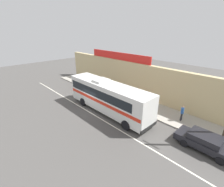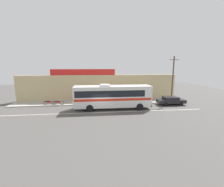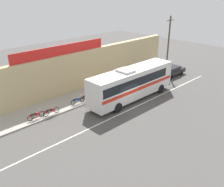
{
  "view_description": "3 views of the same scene",
  "coord_description": "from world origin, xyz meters",
  "views": [
    {
      "loc": [
        14.29,
        -10.31,
        9.18
      ],
      "look_at": [
        1.35,
        2.01,
        1.89
      ],
      "focal_mm": 25.45,
      "sensor_mm": 36.0,
      "label": 1
    },
    {
      "loc": [
        -0.73,
        -21.21,
        6.46
      ],
      "look_at": [
        1.89,
        2.05,
        2.17
      ],
      "focal_mm": 24.06,
      "sensor_mm": 36.0,
      "label": 2
    },
    {
      "loc": [
        -17.97,
        -16.4,
        12.03
      ],
      "look_at": [
        -1.62,
        0.49,
        1.85
      ],
      "focal_mm": 40.32,
      "sensor_mm": 36.0,
      "label": 3
    }
  ],
  "objects": [
    {
      "name": "ground_plane",
      "position": [
        0.0,
        0.0,
        0.0
      ],
      "size": [
        70.0,
        70.0,
        0.0
      ],
      "primitive_type": "plane",
      "color": "#4F4C49"
    },
    {
      "name": "sidewalk_slab",
      "position": [
        0.0,
        5.2,
        0.07
      ],
      "size": [
        30.0,
        3.6,
        0.14
      ],
      "primitive_type": "cube",
      "color": "#A8A399",
      "rests_on": "ground_plane"
    },
    {
      "name": "storefront_facade",
      "position": [
        0.0,
        7.35,
        2.4
      ],
      "size": [
        30.0,
        0.7,
        4.8
      ],
      "primitive_type": "cube",
      "color": "tan",
      "rests_on": "ground_plane"
    },
    {
      "name": "storefront_billboard",
      "position": [
        -2.9,
        7.35,
        5.35
      ],
      "size": [
        11.88,
        0.12,
        1.1
      ],
      "primitive_type": "cube",
      "color": "red",
      "rests_on": "storefront_facade"
    },
    {
      "name": "road_center_stripe",
      "position": [
        0.0,
        -0.8,
        0.0
      ],
      "size": [
        30.0,
        0.14,
        0.01
      ],
      "primitive_type": "cube",
      "color": "silver",
      "rests_on": "ground_plane"
    },
    {
      "name": "intercity_bus",
      "position": [
        1.78,
        0.87,
        2.07
      ],
      "size": [
        11.49,
        2.62,
        3.78
      ],
      "color": "silver",
      "rests_on": "ground_plane"
    },
    {
      "name": "parked_car",
      "position": [
        11.97,
        2.3,
        0.74
      ],
      "size": [
        4.58,
        1.91,
        1.37
      ],
      "color": "black",
      "rests_on": "ground_plane"
    },
    {
      "name": "utility_pole",
      "position": [
        12.82,
        3.78,
        4.27
      ],
      "size": [
        1.6,
        0.22,
        7.99
      ],
      "color": "brown",
      "rests_on": "sidewalk_slab"
    },
    {
      "name": "motorcycle_black",
      "position": [
        -6.9,
        3.73,
        0.57
      ],
      "size": [
        1.84,
        0.56,
        0.94
      ],
      "color": "black",
      "rests_on": "sidewalk_slab"
    },
    {
      "name": "motorcycle_blue",
      "position": [
        -8.43,
        3.99,
        0.57
      ],
      "size": [
        1.83,
        0.56,
        0.94
      ],
      "color": "black",
      "rests_on": "sidewalk_slab"
    },
    {
      "name": "motorcycle_red",
      "position": [
        -3.5,
        3.95,
        0.57
      ],
      "size": [
        1.84,
        0.56,
        0.94
      ],
      "color": "black",
      "rests_on": "sidewalk_slab"
    },
    {
      "name": "motorcycle_purple",
      "position": [
        -2.25,
        3.9,
        0.57
      ],
      "size": [
        1.91,
        0.56,
        0.94
      ],
      "color": "black",
      "rests_on": "sidewalk_slab"
    },
    {
      "name": "pedestrian_near_shop",
      "position": [
        8.79,
        5.04,
        1.16
      ],
      "size": [
        0.3,
        0.48,
        1.75
      ],
      "color": "black",
      "rests_on": "sidewalk_slab"
    }
  ]
}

